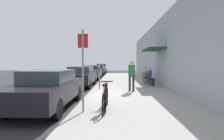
# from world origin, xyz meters

# --- Properties ---
(ground_plane) EXTENTS (60.00, 60.00, 0.00)m
(ground_plane) POSITION_xyz_m (0.00, 0.00, 0.00)
(ground_plane) COLOR #2D2D30
(sidewalk_slab) EXTENTS (4.50, 32.00, 0.12)m
(sidewalk_slab) POSITION_xyz_m (2.25, 2.00, 0.06)
(sidewalk_slab) COLOR #9E9B93
(sidewalk_slab) RESTS_ON ground_plane
(building_facade) EXTENTS (1.40, 32.00, 4.81)m
(building_facade) POSITION_xyz_m (4.64, 2.01, 2.40)
(building_facade) COLOR #999EA8
(building_facade) RESTS_ON ground_plane
(parked_car_0) EXTENTS (1.80, 4.40, 1.40)m
(parked_car_0) POSITION_xyz_m (-1.10, -2.25, 0.73)
(parked_car_0) COLOR black
(parked_car_0) RESTS_ON ground_plane
(parked_car_1) EXTENTS (1.80, 4.40, 1.42)m
(parked_car_1) POSITION_xyz_m (-1.10, 3.75, 0.74)
(parked_car_1) COLOR black
(parked_car_1) RESTS_ON ground_plane
(parked_car_2) EXTENTS (1.80, 4.40, 1.41)m
(parked_car_2) POSITION_xyz_m (-1.10, 9.38, 0.74)
(parked_car_2) COLOR #47514C
(parked_car_2) RESTS_ON ground_plane
(parked_car_3) EXTENTS (1.80, 4.40, 1.37)m
(parked_car_3) POSITION_xyz_m (-1.10, 15.41, 0.72)
(parked_car_3) COLOR black
(parked_car_3) RESTS_ON ground_plane
(parked_car_4) EXTENTS (1.80, 4.40, 1.50)m
(parked_car_4) POSITION_xyz_m (-1.10, 21.17, 0.77)
(parked_car_4) COLOR #B7B7BC
(parked_car_4) RESTS_ON ground_plane
(parking_meter) EXTENTS (0.12, 0.10, 1.32)m
(parking_meter) POSITION_xyz_m (0.45, 1.58, 0.89)
(parking_meter) COLOR slate
(parking_meter) RESTS_ON sidewalk_slab
(street_sign) EXTENTS (0.32, 0.06, 2.60)m
(street_sign) POSITION_xyz_m (0.40, -3.22, 1.64)
(street_sign) COLOR gray
(street_sign) RESTS_ON sidewalk_slab
(bicycle_0) EXTENTS (0.46, 1.71, 0.90)m
(bicycle_0) POSITION_xyz_m (1.06, -2.97, 0.48)
(bicycle_0) COLOR black
(bicycle_0) RESTS_ON sidewalk_slab
(bicycle_1) EXTENTS (0.46, 1.71, 0.90)m
(bicycle_1) POSITION_xyz_m (1.11, -2.79, 0.48)
(bicycle_1) COLOR black
(bicycle_1) RESTS_ON sidewalk_slab
(cafe_chair_0) EXTENTS (0.54, 0.54, 0.87)m
(cafe_chair_0) POSITION_xyz_m (3.68, 3.12, 0.62)
(cafe_chair_0) COLOR black
(cafe_chair_0) RESTS_ON sidewalk_slab
(seated_patron_0) EXTENTS (0.50, 0.45, 1.29)m
(seated_patron_0) POSITION_xyz_m (3.73, 3.14, 0.82)
(seated_patron_0) COLOR #232838
(seated_patron_0) RESTS_ON sidewalk_slab
(cafe_chair_1) EXTENTS (0.54, 0.54, 0.87)m
(cafe_chair_1) POSITION_xyz_m (3.67, 4.13, 0.62)
(cafe_chair_1) COLOR black
(cafe_chair_1) RESTS_ON sidewalk_slab
(cafe_chair_2) EXTENTS (0.56, 0.56, 0.87)m
(cafe_chair_2) POSITION_xyz_m (3.68, 4.98, 0.62)
(cafe_chair_2) COLOR black
(cafe_chair_2) RESTS_ON sidewalk_slab
(seated_patron_2) EXTENTS (0.51, 0.47, 1.29)m
(seated_patron_2) POSITION_xyz_m (3.73, 4.96, 0.82)
(seated_patron_2) COLOR #232838
(seated_patron_2) RESTS_ON sidewalk_slab
(pedestrian_standing) EXTENTS (0.36, 0.22, 1.70)m
(pedestrian_standing) POSITION_xyz_m (2.28, 0.88, 1.12)
(pedestrian_standing) COLOR #232838
(pedestrian_standing) RESTS_ON sidewalk_slab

